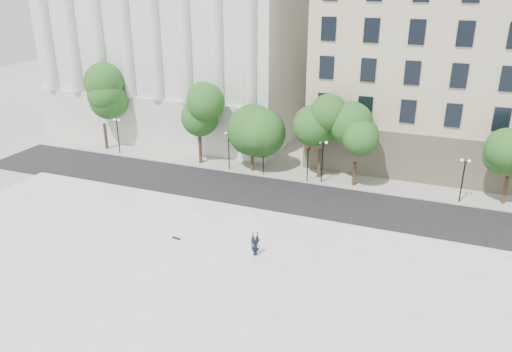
# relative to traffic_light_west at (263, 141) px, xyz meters

# --- Properties ---
(ground) EXTENTS (160.00, 160.00, 0.00)m
(ground) POSITION_rel_traffic_light_west_xyz_m (1.13, -22.30, -3.72)
(ground) COLOR #B5B3AA
(ground) RESTS_ON ground
(plaza) EXTENTS (44.00, 22.00, 0.45)m
(plaza) POSITION_rel_traffic_light_west_xyz_m (1.13, -19.30, -3.49)
(plaza) COLOR white
(plaza) RESTS_ON ground
(street) EXTENTS (60.00, 8.00, 0.02)m
(street) POSITION_rel_traffic_light_west_xyz_m (1.13, -4.30, -3.71)
(street) COLOR black
(street) RESTS_ON ground
(far_sidewalk) EXTENTS (60.00, 4.00, 0.12)m
(far_sidewalk) POSITION_rel_traffic_light_west_xyz_m (1.13, 1.70, -3.66)
(far_sidewalk) COLOR #B4B1A6
(far_sidewalk) RESTS_ON ground
(building_west) EXTENTS (31.50, 27.65, 25.60)m
(building_west) POSITION_rel_traffic_light_west_xyz_m (-15.87, 16.27, 9.17)
(building_west) COLOR silver
(building_west) RESTS_ON ground
(building_east) EXTENTS (36.00, 26.15, 23.00)m
(building_east) POSITION_rel_traffic_light_west_xyz_m (21.13, 16.61, 7.42)
(building_east) COLOR #C1B593
(building_east) RESTS_ON ground
(traffic_light_west) EXTENTS (0.75, 1.83, 4.22)m
(traffic_light_west) POSITION_rel_traffic_light_west_xyz_m (0.00, 0.00, 0.00)
(traffic_light_west) COLOR black
(traffic_light_west) RESTS_ON ground
(traffic_light_east) EXTENTS (0.46, 1.79, 4.21)m
(traffic_light_east) POSITION_rel_traffic_light_west_xyz_m (4.61, -0.00, -0.01)
(traffic_light_east) COLOR black
(traffic_light_east) RESTS_ON ground
(person_lying) EXTENTS (1.38, 1.94, 0.50)m
(person_lying) POSITION_rel_traffic_light_west_xyz_m (5.22, -15.46, -3.02)
(person_lying) COLOR black
(person_lying) RESTS_ON plaza
(skateboard) EXTENTS (0.73, 0.31, 0.07)m
(skateboard) POSITION_rel_traffic_light_west_xyz_m (-1.21, -15.42, -3.23)
(skateboard) COLOR black
(skateboard) RESTS_ON plaza
(street_trees) EXTENTS (45.94, 4.99, 7.76)m
(street_trees) POSITION_rel_traffic_light_west_xyz_m (0.44, 1.07, 1.35)
(street_trees) COLOR #382619
(street_trees) RESTS_ON ground
(lamp_posts) EXTENTS (37.11, 0.28, 4.36)m
(lamp_posts) POSITION_rel_traffic_light_west_xyz_m (0.80, 0.30, -0.80)
(lamp_posts) COLOR black
(lamp_posts) RESTS_ON ground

